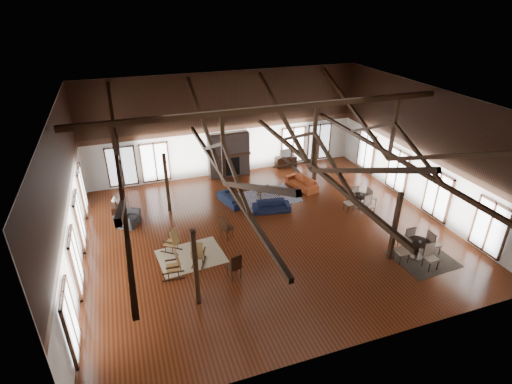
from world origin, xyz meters
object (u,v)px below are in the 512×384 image
object	(u,v)px
sofa_navy_front	(272,206)
tv_console	(286,161)
coffee_table	(268,189)
sofa_navy_left	(231,199)
cafe_table_far	(361,199)
sofa_orange	(302,183)
cafe_table_near	(418,246)
armchair	(127,219)

from	to	relation	value
sofa_navy_front	tv_console	xyz separation A→B (m)	(2.88, 4.99, 0.06)
coffee_table	tv_console	world-z (taller)	tv_console
sofa_navy_left	cafe_table_far	distance (m)	6.60
sofa_orange	coffee_table	distance (m)	2.16
sofa_navy_left	cafe_table_near	xyz separation A→B (m)	(5.99, -7.03, 0.27)
sofa_navy_front	sofa_navy_left	size ratio (longest dim) A/B	1.02
sofa_orange	tv_console	world-z (taller)	tv_console
sofa_navy_left	cafe_table_far	world-z (taller)	cafe_table_far
sofa_navy_front	armchair	bearing A→B (deg)	-179.22
sofa_navy_left	cafe_table_near	bearing A→B (deg)	-154.22
coffee_table	armchair	world-z (taller)	armchair
sofa_navy_left	armchair	size ratio (longest dim) A/B	1.76
armchair	tv_console	size ratio (longest dim) A/B	0.79
sofa_navy_front	sofa_navy_left	distance (m)	2.24
sofa_navy_left	tv_console	world-z (taller)	tv_console
sofa_navy_front	sofa_orange	size ratio (longest dim) A/B	0.90
cafe_table_near	tv_console	xyz separation A→B (m)	(-1.42, 10.55, -0.21)
sofa_orange	cafe_table_far	bearing A→B (deg)	16.92
cafe_table_far	tv_console	world-z (taller)	cafe_table_far
coffee_table	cafe_table_far	distance (m)	4.79
armchair	cafe_table_near	world-z (taller)	cafe_table_near
sofa_orange	coffee_table	size ratio (longest dim) A/B	1.60
sofa_navy_left	coffee_table	distance (m)	2.12
sofa_navy_left	coffee_table	world-z (taller)	sofa_navy_left
sofa_orange	armchair	bearing A→B (deg)	-98.06
cafe_table_near	cafe_table_far	distance (m)	4.42
sofa_navy_left	armchair	distance (m)	5.20
coffee_table	sofa_orange	bearing A→B (deg)	12.54
sofa_navy_left	tv_console	xyz separation A→B (m)	(4.56, 3.52, 0.06)
sofa_navy_front	coffee_table	world-z (taller)	sofa_navy_front
sofa_navy_left	cafe_table_near	world-z (taller)	cafe_table_near
armchair	tv_console	bearing A→B (deg)	-35.33
cafe_table_near	sofa_navy_left	bearing A→B (deg)	130.41
sofa_navy_front	cafe_table_far	size ratio (longest dim) A/B	1.00
sofa_orange	cafe_table_near	size ratio (longest dim) A/B	1.01
coffee_table	cafe_table_near	world-z (taller)	cafe_table_near
tv_console	sofa_orange	bearing A→B (deg)	-95.96
sofa_orange	sofa_navy_front	bearing A→B (deg)	-66.62
sofa_navy_front	sofa_navy_left	world-z (taller)	sofa_navy_front
tv_console	sofa_navy_front	bearing A→B (deg)	-119.99
sofa_orange	armchair	size ratio (longest dim) A/B	2.00
cafe_table_near	tv_console	world-z (taller)	cafe_table_near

